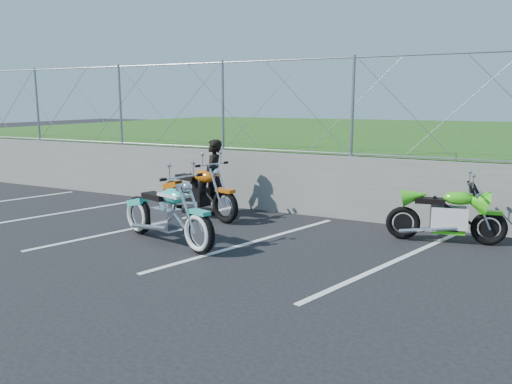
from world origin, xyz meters
The scene contains 9 objects.
ground centered at (0.00, 0.00, 0.00)m, with size 90.00×90.00×0.00m, color black.
retaining_wall centered at (0.00, 3.50, 0.65)m, with size 30.00×0.22×1.30m, color slate.
grass_field centered at (0.00, 13.50, 0.65)m, with size 30.00×20.00×1.30m, color #1E4A13.
chain_link_fence centered at (0.00, 3.50, 2.30)m, with size 28.00×0.03×2.00m.
parking_lines centered at (1.20, 1.00, 0.00)m, with size 18.29×4.31×0.01m.
cruiser_turquoise centered at (-1.24, 0.31, 0.49)m, with size 2.36×0.94×1.22m.
naked_orange centered at (-1.86, 2.22, 0.50)m, with size 2.29×0.91×1.17m.
sportbike_green centered at (3.00, 2.54, 0.44)m, with size 1.97×0.70×1.03m.
person_standing centered at (-1.75, 2.63, 0.80)m, with size 0.59×0.38×1.61m, color black.
Camera 1 is at (3.79, -6.39, 2.42)m, focal length 35.00 mm.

